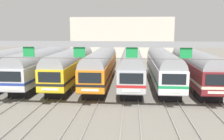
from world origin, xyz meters
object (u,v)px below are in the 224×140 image
(commuter_train_yellow, at_px, (72,64))
(commuter_train_stainless, at_px, (131,65))
(commuter_train_orange, at_px, (101,65))
(commuter_train_silver, at_px, (42,64))
(commuter_train_white, at_px, (162,65))
(catenary_gantry, at_px, (79,55))
(commuter_train_maroon, at_px, (194,66))
(commuter_train_green, at_px, (14,64))

(commuter_train_yellow, relative_size, commuter_train_stainless, 1.00)
(commuter_train_stainless, bearing_deg, commuter_train_orange, 180.00)
(commuter_train_silver, height_order, commuter_train_white, same)
(commuter_train_yellow, relative_size, catenary_gantry, 0.61)
(commuter_train_maroon, bearing_deg, commuter_train_green, 180.00)
(commuter_train_green, distance_m, commuter_train_orange, 12.10)
(commuter_train_yellow, distance_m, commuter_train_orange, 4.03)
(commuter_train_green, height_order, commuter_train_silver, commuter_train_green)
(commuter_train_green, distance_m, commuter_train_silver, 4.03)
(commuter_train_green, relative_size, catenary_gantry, 0.61)
(commuter_train_orange, relative_size, commuter_train_maroon, 1.00)
(commuter_train_silver, relative_size, commuter_train_orange, 1.00)
(commuter_train_yellow, bearing_deg, commuter_train_green, 179.97)
(commuter_train_maroon, bearing_deg, commuter_train_yellow, -179.98)
(commuter_train_green, distance_m, commuter_train_yellow, 8.06)
(commuter_train_green, distance_m, commuter_train_white, 20.16)
(commuter_train_stainless, distance_m, commuter_train_maroon, 8.06)
(commuter_train_silver, distance_m, commuter_train_orange, 8.06)
(commuter_train_yellow, distance_m, catenary_gantry, 14.35)
(commuter_train_yellow, distance_m, commuter_train_white, 12.10)
(commuter_train_maroon, bearing_deg, commuter_train_stainless, 180.00)
(commuter_train_silver, distance_m, commuter_train_stainless, 12.10)
(commuter_train_green, bearing_deg, catenary_gantry, -48.14)
(commuter_train_stainless, height_order, commuter_train_white, commuter_train_stainless)
(commuter_train_silver, relative_size, commuter_train_stainless, 1.00)
(commuter_train_white, distance_m, catenary_gantry, 15.96)
(commuter_train_white, relative_size, catenary_gantry, 0.61)
(commuter_train_stainless, distance_m, catenary_gantry, 14.35)
(commuter_train_yellow, bearing_deg, commuter_train_white, 0.00)
(commuter_train_orange, bearing_deg, commuter_train_stainless, 0.00)
(commuter_train_yellow, relative_size, commuter_train_maroon, 1.00)
(commuter_train_green, height_order, commuter_train_white, commuter_train_green)
(commuter_train_green, relative_size, commuter_train_stainless, 1.00)
(commuter_train_green, bearing_deg, commuter_train_yellow, -0.03)
(commuter_train_green, xyz_separation_m, commuter_train_orange, (12.10, 0.00, 0.00))
(commuter_train_white, distance_m, commuter_train_maroon, 4.03)
(commuter_train_green, height_order, commuter_train_maroon, same)
(commuter_train_white, bearing_deg, commuter_train_green, 179.99)
(commuter_train_silver, relative_size, catenary_gantry, 0.61)
(catenary_gantry, bearing_deg, commuter_train_stainless, 73.37)
(commuter_train_white, bearing_deg, commuter_train_orange, 179.97)
(commuter_train_green, distance_m, catenary_gantry, 18.33)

